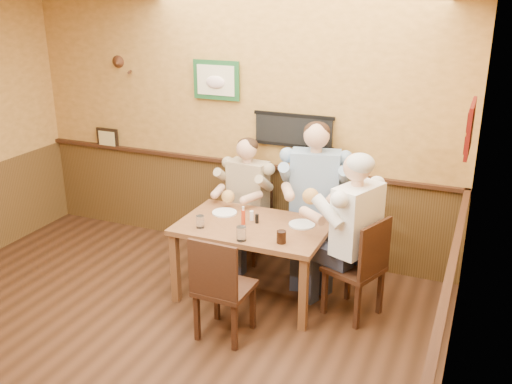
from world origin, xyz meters
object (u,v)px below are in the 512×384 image
at_px(dining_table, 253,233).
at_px(pepper_shaker, 257,219).
at_px(chair_back_left, 248,222).
at_px(water_glass_left, 200,222).
at_px(cola_tumbler, 281,237).
at_px(hot_sauce_bottle, 243,216).
at_px(water_glass_mid, 241,234).
at_px(chair_right_end, 354,266).
at_px(chair_near_side, 225,285).
at_px(diner_blue_polo, 314,206).
at_px(chair_back_right, 313,226).
at_px(diner_tan_shirt, 248,206).
at_px(diner_white_elder, 355,245).
at_px(salt_shaker, 252,216).

relative_size(dining_table, pepper_shaker, 15.81).
bearing_deg(chair_back_left, dining_table, -57.64).
relative_size(water_glass_left, cola_tumbler, 1.05).
bearing_deg(hot_sauce_bottle, water_glass_mid, -68.66).
relative_size(chair_right_end, water_glass_mid, 7.39).
relative_size(chair_right_end, chair_near_side, 1.01).
distance_m(dining_table, diner_blue_polo, 0.83).
xyz_separation_m(chair_back_right, water_glass_left, (-0.80, -0.99, 0.30)).
bearing_deg(diner_tan_shirt, diner_white_elder, -21.51).
bearing_deg(diner_blue_polo, water_glass_left, -141.28).
distance_m(cola_tumbler, hot_sauce_bottle, 0.54).
xyz_separation_m(water_glass_left, hot_sauce_bottle, (0.34, 0.23, 0.02)).
distance_m(chair_back_right, cola_tumbler, 1.06).
xyz_separation_m(chair_right_end, hot_sauce_bottle, (-1.06, -0.07, 0.35)).
height_order(water_glass_mid, hot_sauce_bottle, hot_sauce_bottle).
bearing_deg(chair_right_end, water_glass_mid, -44.02).
relative_size(chair_near_side, hot_sauce_bottle, 5.93).
distance_m(chair_back_left, diner_white_elder, 1.53).
bearing_deg(water_glass_left, diner_blue_polo, 50.98).
bearing_deg(water_glass_mid, diner_blue_polo, 73.41).
relative_size(chair_back_left, diner_blue_polo, 0.60).
relative_size(chair_right_end, hot_sauce_bottle, 6.01).
bearing_deg(diner_blue_polo, chair_back_right, 0.00).
xyz_separation_m(diner_blue_polo, water_glass_mid, (-0.33, -1.10, 0.09)).
distance_m(chair_near_side, pepper_shaker, 0.83).
bearing_deg(pepper_shaker, chair_right_end, -0.24).
bearing_deg(chair_near_side, diner_white_elder, -139.14).
relative_size(chair_right_end, diner_tan_shirt, 0.78).
xyz_separation_m(chair_back_left, diner_white_elder, (1.34, -0.68, 0.26)).
bearing_deg(salt_shaker, water_glass_mid, -77.80).
bearing_deg(diner_white_elder, chair_near_side, -28.95).
relative_size(diner_blue_polo, diner_white_elder, 1.05).
distance_m(water_glass_left, salt_shaker, 0.51).
bearing_deg(chair_right_end, dining_table, -65.58).
bearing_deg(water_glass_left, chair_back_left, 86.58).
height_order(diner_tan_shirt, water_glass_mid, diner_tan_shirt).
relative_size(diner_white_elder, hot_sauce_bottle, 8.59).
relative_size(chair_back_right, water_glass_mid, 7.76).
height_order(chair_back_left, cola_tumbler, chair_back_left).
bearing_deg(chair_right_end, hot_sauce_bottle, -64.12).
bearing_deg(water_glass_left, diner_tan_shirt, 86.58).
distance_m(chair_right_end, water_glass_left, 1.47).
xyz_separation_m(chair_right_end, diner_blue_polo, (-0.60, 0.69, 0.24)).
xyz_separation_m(chair_back_left, salt_shaker, (0.31, -0.63, 0.36)).
relative_size(diner_tan_shirt, salt_shaker, 13.33).
relative_size(diner_tan_shirt, water_glass_mid, 9.47).
bearing_deg(diner_blue_polo, salt_shaker, -136.22).
distance_m(chair_right_end, hot_sauce_bottle, 1.12).
distance_m(chair_right_end, chair_near_side, 1.20).
bearing_deg(chair_back_left, cola_tumbler, -47.63).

